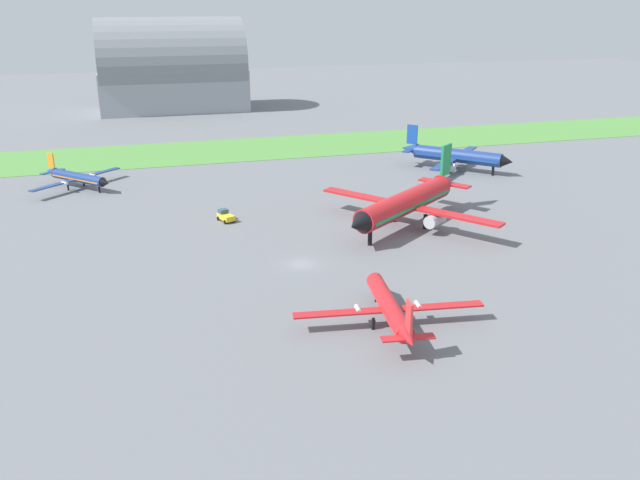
# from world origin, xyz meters

# --- Properties ---
(ground_plane) EXTENTS (600.00, 600.00, 0.00)m
(ground_plane) POSITION_xyz_m (0.00, 0.00, 0.00)
(ground_plane) COLOR slate
(grass_taxiway_strip) EXTENTS (360.00, 28.00, 0.08)m
(grass_taxiway_strip) POSITION_xyz_m (0.00, 80.77, 0.04)
(grass_taxiway_strip) COLOR #549342
(grass_taxiway_strip) RESTS_ON ground_plane
(airplane_taxiing_turboprop) EXTENTS (17.18, 16.06, 6.63)m
(airplane_taxiing_turboprop) POSITION_xyz_m (-34.08, 52.84, 2.43)
(airplane_taxiing_turboprop) COLOR navy
(airplane_taxiing_turboprop) RESTS_ON ground_plane
(airplane_foreground_turboprop) EXTENTS (23.00, 19.75, 6.91)m
(airplane_foreground_turboprop) POSITION_xyz_m (5.13, -21.66, 2.53)
(airplane_foreground_turboprop) COLOR red
(airplane_foreground_turboprop) RESTS_ON ground_plane
(airplane_midfield_jet) EXTENTS (29.31, 29.00, 12.08)m
(airplane_midfield_jet) POSITION_xyz_m (21.64, 11.32, 4.35)
(airplane_midfield_jet) COLOR red
(airplane_midfield_jet) RESTS_ON ground_plane
(airplane_parked_jet_far) EXTENTS (21.21, 21.62, 9.54)m
(airplane_parked_jet_far) POSITION_xyz_m (48.09, 44.83, 3.44)
(airplane_parked_jet_far) COLOR navy
(airplane_parked_jet_far) RESTS_ON ground_plane
(pushback_tug_near_gate) EXTENTS (3.04, 4.00, 1.95)m
(pushback_tug_near_gate) POSITION_xyz_m (-7.78, 23.14, 0.91)
(pushback_tug_near_gate) COLOR yellow
(pushback_tug_near_gate) RESTS_ON ground_plane
(hangar_distant) EXTENTS (50.26, 29.64, 31.65)m
(hangar_distant) POSITION_xyz_m (-6.65, 153.67, 13.84)
(hangar_distant) COLOR #9399A3
(hangar_distant) RESTS_ON ground_plane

